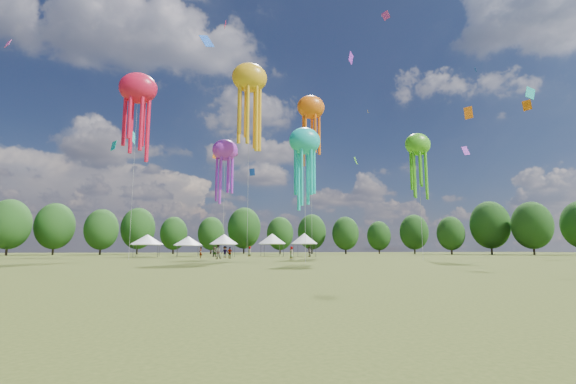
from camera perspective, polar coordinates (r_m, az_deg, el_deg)
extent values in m
plane|color=#384416|center=(19.61, 17.61, -11.61)|extent=(300.00, 300.00, 0.00)
imported|color=gray|center=(54.27, -10.01, -8.42)|extent=(0.97, 0.78, 1.89)
imported|color=gray|center=(76.36, -5.51, -8.42)|extent=(0.74, 0.99, 1.84)
imported|color=gray|center=(68.46, 3.03, -8.53)|extent=(0.80, 0.94, 1.71)
imported|color=gray|center=(63.34, -8.99, -8.44)|extent=(1.17, 0.70, 1.78)
imported|color=gray|center=(58.26, -8.32, -8.56)|extent=(1.02, 0.85, 1.63)
imported|color=gray|center=(69.73, -10.43, -8.37)|extent=(1.69, 0.62, 1.80)
imported|color=gray|center=(60.55, -12.38, -8.44)|extent=(0.56, 0.69, 1.65)
imported|color=gray|center=(58.40, 0.50, -8.61)|extent=(0.55, 0.84, 1.70)
cylinder|color=#47474C|center=(71.75, -21.24, -7.86)|extent=(0.08, 0.08, 2.02)
cylinder|color=#47474C|center=(75.61, -20.85, -7.86)|extent=(0.08, 0.08, 2.02)
cylinder|color=#47474C|center=(71.35, -18.11, -8.01)|extent=(0.08, 0.08, 2.02)
cylinder|color=#47474C|center=(75.23, -17.89, -8.00)|extent=(0.08, 0.08, 2.02)
cube|color=white|center=(73.46, -19.48, -7.11)|extent=(4.29, 4.29, 0.10)
cone|color=white|center=(73.48, -19.45, -6.40)|extent=(5.57, 5.57, 1.73)
cylinder|color=#47474C|center=(72.30, -15.56, -8.16)|extent=(0.08, 0.08, 1.89)
cylinder|color=#47474C|center=(75.90, -15.47, -8.15)|extent=(0.08, 0.08, 1.89)
cylinder|color=#47474C|center=(72.28, -12.68, -8.25)|extent=(0.08, 0.08, 1.89)
cylinder|color=#47474C|center=(75.88, -12.73, -8.24)|extent=(0.08, 0.08, 1.89)
cube|color=white|center=(74.07, -14.08, -7.43)|extent=(4.00, 4.00, 0.10)
cone|color=white|center=(74.08, -14.06, -6.76)|extent=(5.20, 5.20, 1.62)
cylinder|color=#47474C|center=(70.57, -10.50, -8.24)|extent=(0.08, 0.08, 2.09)
cylinder|color=#47474C|center=(74.11, -10.66, -8.23)|extent=(0.08, 0.08, 2.09)
cylinder|color=#47474C|center=(70.85, -7.61, -8.31)|extent=(0.08, 0.08, 2.09)
cylinder|color=#47474C|center=(74.38, -7.90, -8.29)|extent=(0.08, 0.08, 2.09)
cube|color=white|center=(72.46, -9.15, -7.40)|extent=(3.94, 3.94, 0.10)
cone|color=white|center=(72.48, -9.13, -6.65)|extent=(5.13, 5.13, 1.79)
cylinder|color=#47474C|center=(72.93, -3.40, -8.31)|extent=(0.08, 0.08, 2.21)
cylinder|color=#47474C|center=(76.46, -3.88, -8.30)|extent=(0.08, 0.08, 2.21)
cylinder|color=#47474C|center=(73.65, -0.63, -8.32)|extent=(0.08, 0.08, 2.21)
cylinder|color=#47474C|center=(77.15, -1.23, -8.31)|extent=(0.08, 0.08, 2.21)
cube|color=white|center=(75.03, -2.28, -7.43)|extent=(3.99, 3.99, 0.10)
cone|color=white|center=(75.05, -2.28, -6.67)|extent=(5.18, 5.18, 1.90)
cylinder|color=#47474C|center=(69.03, 1.42, -8.35)|extent=(0.08, 0.08, 2.17)
cylinder|color=#47474C|center=(72.14, 0.75, -8.34)|extent=(0.08, 0.08, 2.17)
cylinder|color=#47474C|center=(69.93, 4.00, -8.33)|extent=(0.08, 0.08, 2.17)
cylinder|color=#47474C|center=(73.01, 3.23, -8.33)|extent=(0.08, 0.08, 2.17)
cube|color=white|center=(71.02, 2.34, -7.42)|extent=(3.62, 3.62, 0.10)
cone|color=white|center=(71.04, 2.34, -6.63)|extent=(4.70, 4.70, 1.86)
ellipsoid|color=#AD31D9|center=(59.75, -8.98, 5.94)|extent=(3.74, 2.62, 3.18)
cylinder|color=beige|center=(58.35, -9.15, -1.59)|extent=(0.03, 0.03, 15.76)
ellipsoid|color=yellow|center=(59.55, -5.51, 15.93)|extent=(5.03, 3.52, 4.28)
cylinder|color=beige|center=(55.57, -5.69, 3.80)|extent=(0.03, 0.03, 25.58)
ellipsoid|color=#50C620|center=(51.43, 18.03, 6.47)|extent=(3.24, 2.27, 2.75)
cylinder|color=beige|center=(50.18, 18.38, -1.26)|extent=(0.03, 0.03, 13.95)
ellipsoid|color=#F01539|center=(58.84, -20.59, 13.70)|extent=(4.94, 3.46, 4.20)
cylinder|color=beige|center=(55.72, -21.18, 2.78)|extent=(0.03, 0.03, 22.70)
ellipsoid|color=#18D3C8|center=(40.27, 2.39, 7.30)|extent=(3.20, 2.24, 2.72)
cylinder|color=beige|center=(39.10, 2.45, -1.23)|extent=(0.03, 0.03, 12.04)
ellipsoid|color=orange|center=(74.98, 3.28, 11.99)|extent=(5.15, 3.60, 4.37)
cylinder|color=beige|center=(71.46, 3.37, 1.73)|extent=(0.03, 0.03, 27.13)
cube|color=#F01539|center=(60.47, -8.95, 22.50)|extent=(0.21, 0.86, 1.03)
cube|color=orange|center=(75.21, -10.30, 5.49)|extent=(1.20, 1.72, 2.13)
cube|color=yellow|center=(80.94, 11.34, 11.21)|extent=(0.66, 0.66, 0.74)
cube|color=blue|center=(63.08, -5.14, 2.85)|extent=(0.91, 0.58, 1.14)
cube|color=#18D3C8|center=(57.24, 31.29, 11.98)|extent=(1.59, 0.30, 1.78)
cube|color=#FC4AAE|center=(71.56, 13.79, 23.27)|extent=(1.12, 1.04, 1.68)
cube|color=orange|center=(67.16, 30.94, 10.57)|extent=(1.44, 1.04, 1.49)
cube|color=blue|center=(65.02, -11.53, 20.36)|extent=(2.43, 1.30, 2.50)
cube|color=#18D3C8|center=(86.55, -21.23, 7.34)|extent=(0.59, 2.25, 2.69)
cube|color=#FC4AAE|center=(65.05, -35.09, 16.94)|extent=(0.76, 1.08, 1.27)
cube|color=#AD31D9|center=(84.82, 8.97, 18.38)|extent=(1.74, 1.55, 2.63)
cube|color=orange|center=(84.70, 24.35, 10.26)|extent=(2.33, 0.89, 2.56)
cube|color=#50C620|center=(93.35, 9.64, 4.43)|extent=(1.45, 1.14, 1.89)
cube|color=blue|center=(71.13, 25.17, 15.53)|extent=(0.65, 0.56, 0.88)
cube|color=#18D3C8|center=(82.76, -23.62, 6.09)|extent=(1.19, 1.50, 1.98)
cube|color=#FC4AAE|center=(72.77, -7.31, 5.57)|extent=(0.28, 1.01, 1.22)
cube|color=#AD31D9|center=(70.03, 24.01, 5.41)|extent=(1.47, 0.57, 1.66)
cylinder|color=#38281C|center=(101.98, -35.20, -6.48)|extent=(0.44, 0.44, 3.36)
ellipsoid|color=#214A18|center=(102.11, -34.98, -3.77)|extent=(8.40, 8.40, 10.51)
cylinder|color=#38281C|center=(106.78, -30.51, -6.83)|extent=(0.44, 0.44, 3.41)
ellipsoid|color=#214A18|center=(106.91, -30.32, -4.21)|extent=(8.53, 8.53, 10.66)
cylinder|color=#38281C|center=(103.87, -25.22, -7.27)|extent=(0.44, 0.44, 3.07)
ellipsoid|color=#214A18|center=(103.97, -25.08, -4.85)|extent=(7.66, 7.66, 9.58)
cylinder|color=#38281C|center=(110.95, -20.75, -7.43)|extent=(0.44, 0.44, 3.43)
ellipsoid|color=#214A18|center=(111.08, -20.62, -4.89)|extent=(8.58, 8.58, 10.73)
cylinder|color=#38281C|center=(115.85, -16.08, -7.77)|extent=(0.44, 0.44, 2.95)
ellipsoid|color=#214A18|center=(115.93, -15.99, -5.68)|extent=(7.37, 7.37, 9.21)
cylinder|color=#38281C|center=(111.98, -10.96, -7.95)|extent=(0.44, 0.44, 2.89)
ellipsoid|color=#214A18|center=(112.06, -10.90, -5.82)|extent=(7.23, 7.23, 9.04)
cylinder|color=#38281C|center=(117.24, -6.32, -7.82)|extent=(0.44, 0.44, 3.84)
ellipsoid|color=#214A18|center=(117.40, -6.28, -5.12)|extent=(9.60, 9.60, 11.99)
cylinder|color=#38281C|center=(107.76, -1.15, -8.10)|extent=(0.44, 0.44, 2.84)
ellipsoid|color=#214A18|center=(107.85, -1.15, -5.93)|extent=(7.11, 7.11, 8.89)
cylinder|color=#38281C|center=(112.75, 3.45, -8.01)|extent=(0.44, 0.44, 3.16)
ellipsoid|color=#214A18|center=(112.86, 3.43, -5.70)|extent=(7.91, 7.91, 9.88)
cylinder|color=#38281C|center=(109.91, 8.24, -8.01)|extent=(0.44, 0.44, 2.88)
ellipsoid|color=#214A18|center=(109.99, 8.20, -5.85)|extent=(7.21, 7.21, 9.01)
cylinder|color=#38281C|center=(116.11, 12.90, -7.96)|extent=(0.44, 0.44, 2.63)
ellipsoid|color=#214A18|center=(116.17, 12.84, -6.10)|extent=(6.57, 6.57, 8.22)
cylinder|color=#38281C|center=(117.35, 17.64, -7.66)|extent=(0.44, 0.44, 3.13)
ellipsoid|color=#214A18|center=(117.45, 17.54, -5.47)|extent=(7.81, 7.81, 9.77)
cylinder|color=#38281C|center=(109.11, 22.32, -7.53)|extent=(0.44, 0.44, 2.72)
ellipsoid|color=#214A18|center=(109.18, 22.21, -5.49)|extent=(6.80, 6.80, 8.50)
cylinder|color=#38281C|center=(112.59, 27.05, -6.98)|extent=(0.44, 0.44, 3.81)
ellipsoid|color=#214A18|center=(112.75, 26.87, -4.20)|extent=(9.52, 9.52, 11.90)
cylinder|color=#38281C|center=(108.33, 31.66, -6.73)|extent=(0.44, 0.44, 3.51)
ellipsoid|color=#214A18|center=(108.47, 31.46, -4.07)|extent=(8.78, 8.78, 10.97)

